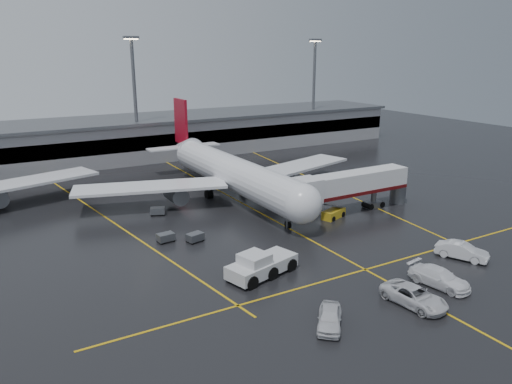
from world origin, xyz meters
TOP-DOWN VIEW (x-y plane):
  - ground at (0.00, 0.00)m, footprint 220.00×220.00m
  - apron_line_centre at (0.00, 0.00)m, footprint 0.25×90.00m
  - apron_line_stop at (0.00, -22.00)m, footprint 60.00×0.25m
  - apron_line_left at (-20.00, 10.00)m, footprint 9.99×69.35m
  - apron_line_right at (18.00, 10.00)m, footprint 7.57×69.64m
  - terminal at (0.00, 47.93)m, footprint 122.00×19.00m
  - light_mast_mid at (-5.00, 42.00)m, footprint 3.00×1.20m
  - light_mast_right at (40.00, 42.00)m, footprint 3.00×1.20m
  - main_airliner at (0.00, 9.70)m, footprint 48.80×45.60m
  - jet_bridge at (11.87, -6.00)m, footprint 19.90×3.40m
  - pushback_tractor at (-10.50, -17.61)m, footprint 8.46×5.18m
  - belt_loader at (7.84, -6.77)m, footprint 4.21×2.86m
  - service_van_a at (-1.37, -29.99)m, footprint 3.61×6.63m
  - service_van_b at (3.75, -28.53)m, footprint 3.53×6.61m
  - service_van_c at (11.40, -25.19)m, footprint 4.18×5.95m
  - service_van_d at (-10.43, -29.04)m, footprint 4.71×5.02m
  - baggage_cart_a at (-12.63, -5.40)m, footprint 2.26×1.76m
  - baggage_cart_b at (-15.77, -3.65)m, footprint 2.12×1.49m
  - baggage_cart_c at (-13.18, 6.77)m, footprint 2.34×1.96m

SIDE VIEW (x-z plane):
  - ground at x=0.00m, z-range 0.00..0.00m
  - apron_line_centre at x=0.00m, z-range 0.00..0.02m
  - apron_line_stop at x=0.00m, z-range 0.00..0.02m
  - apron_line_left at x=-20.00m, z-range 0.00..0.02m
  - apron_line_right at x=18.00m, z-range 0.00..0.02m
  - belt_loader at x=7.84m, z-range -0.62..1.84m
  - baggage_cart_a at x=-12.63m, z-range 0.07..1.19m
  - baggage_cart_b at x=-15.77m, z-range 0.07..1.19m
  - baggage_cart_c at x=-13.18m, z-range 0.07..1.19m
  - service_van_d at x=-10.43m, z-range 0.00..1.68m
  - service_van_a at x=-1.37m, z-range 0.00..1.76m
  - service_van_b at x=3.75m, z-range 0.00..1.82m
  - service_van_c at x=11.40m, z-range 0.00..1.86m
  - pushback_tractor at x=-10.50m, z-range -0.29..2.54m
  - jet_bridge at x=11.87m, z-range 0.91..6.96m
  - main_airliner at x=0.00m, z-range -2.84..11.26m
  - terminal at x=0.00m, z-range 0.02..8.62m
  - light_mast_mid at x=-5.00m, z-range 1.75..27.20m
  - light_mast_right at x=40.00m, z-range 1.75..27.20m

